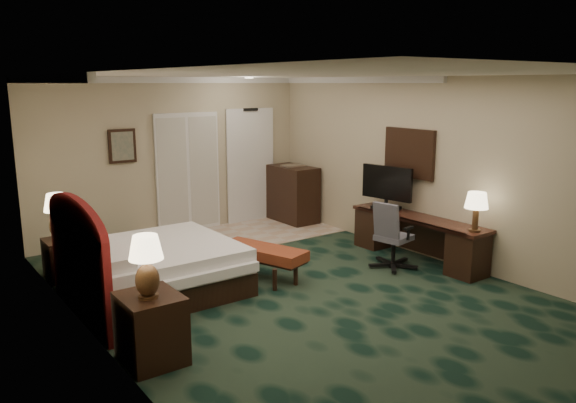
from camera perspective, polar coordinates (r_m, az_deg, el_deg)
floor at (r=7.11m, az=1.82°, el=-9.53°), size 5.00×7.50×0.00m
ceiling at (r=6.61m, az=1.98°, el=12.79°), size 5.00×7.50×0.00m
wall_back at (r=9.92m, az=-11.59°, el=4.47°), size 5.00×0.00×2.70m
wall_left at (r=5.58m, az=-18.78°, el=-1.66°), size 0.00×7.50×2.70m
wall_right at (r=8.48m, az=15.35°, el=3.04°), size 0.00×7.50×2.70m
crown_molding at (r=6.61m, az=1.97°, el=12.36°), size 5.00×7.50×0.10m
tile_patch at (r=9.86m, az=-4.42°, el=-3.34°), size 3.20×1.70×0.01m
headboard at (r=6.70m, az=-20.53°, el=-5.34°), size 0.12×2.00×1.40m
entry_door at (r=10.67m, az=-3.86°, el=3.57°), size 1.02×0.06×2.18m
closet_doors at (r=10.03m, az=-10.12°, el=2.87°), size 1.20×0.06×2.10m
wall_art at (r=9.52m, az=-16.49°, el=5.43°), size 0.45×0.06×0.55m
wall_mirror at (r=8.81m, az=12.21°, el=4.83°), size 0.05×0.95×0.75m
bed at (r=7.33m, az=-13.25°, el=-6.67°), size 1.91×1.77×0.61m
nightstand_near at (r=5.58m, az=-13.74°, el=-12.41°), size 0.53×0.61×0.66m
nightstand_far at (r=8.20m, az=-21.88°, el=-5.44°), size 0.44×0.50×0.55m
lamp_near at (r=5.31m, az=-14.16°, el=-6.45°), size 0.34×0.34×0.60m
lamp_far at (r=8.05m, az=-22.36°, el=-1.44°), size 0.42×0.42×0.63m
bed_bench at (r=7.71m, az=-2.57°, el=-6.13°), size 0.82×1.33×0.42m
desk at (r=8.59m, az=12.98°, el=-3.68°), size 0.50×2.30×0.66m
tv at (r=8.86m, az=10.00°, el=1.39°), size 0.23×0.88×0.68m
desk_lamp at (r=7.82m, az=18.55°, el=-0.99°), size 0.39×0.39×0.54m
desk_chair at (r=8.14m, az=10.72°, el=-3.30°), size 0.66×0.63×0.98m
minibar at (r=10.68m, az=0.49°, el=0.78°), size 0.56×1.01×1.06m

